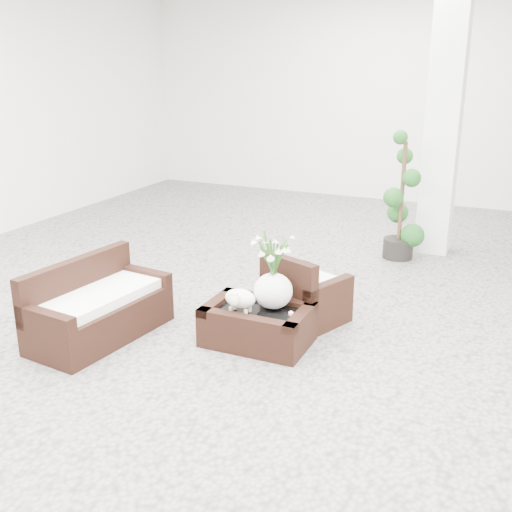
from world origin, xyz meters
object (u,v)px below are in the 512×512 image
at_px(coffee_table, 258,326).
at_px(armchair, 307,287).
at_px(loveseat, 99,301).
at_px(topiary, 402,197).

bearing_deg(coffee_table, armchair, 70.69).
height_order(armchair, loveseat, loveseat).
height_order(coffee_table, topiary, topiary).
bearing_deg(topiary, loveseat, -119.97).
bearing_deg(armchair, loveseat, 56.93).
distance_m(armchair, loveseat, 1.90).
relative_size(loveseat, topiary, 0.84).
height_order(coffee_table, loveseat, loveseat).
xyz_separation_m(coffee_table, armchair, (0.22, 0.63, 0.18)).
distance_m(armchair, topiary, 2.35).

